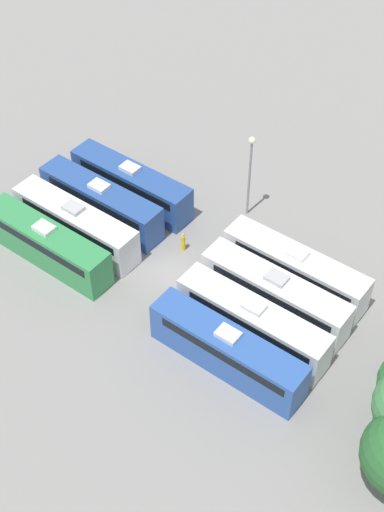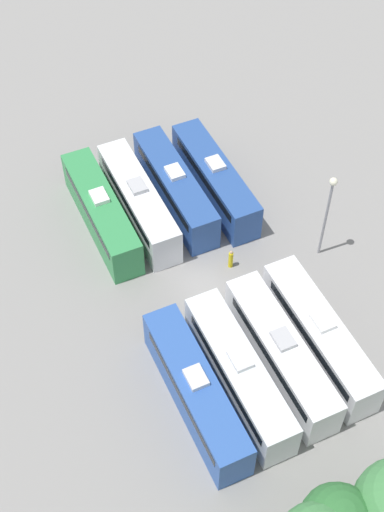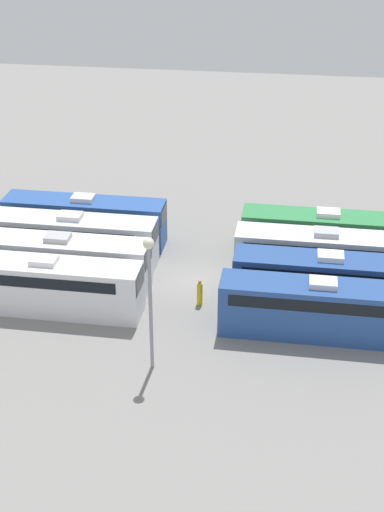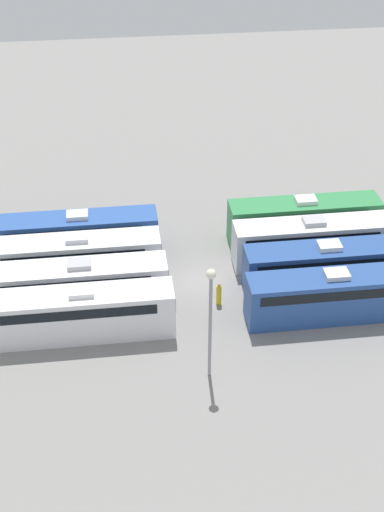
% 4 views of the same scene
% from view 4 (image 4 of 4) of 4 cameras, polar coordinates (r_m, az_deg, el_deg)
% --- Properties ---
extents(ground_plane, '(115.48, 115.48, 0.00)m').
position_cam_4_polar(ground_plane, '(52.18, 0.78, -2.09)').
color(ground_plane, gray).
extents(bus_0, '(2.50, 11.87, 3.70)m').
position_cam_4_polar(bus_0, '(48.90, 11.24, -3.04)').
color(bus_0, '#284C93').
rests_on(bus_0, ground_plane).
extents(bus_1, '(2.50, 11.87, 3.70)m').
position_cam_4_polar(bus_1, '(51.60, 10.70, -0.74)').
color(bus_1, '#284C93').
rests_on(bus_1, ground_plane).
extents(bus_2, '(2.50, 11.87, 3.70)m').
position_cam_4_polar(bus_2, '(54.12, 9.53, 1.25)').
color(bus_2, silver).
rests_on(bus_2, ground_plane).
extents(bus_3, '(2.50, 11.87, 3.70)m').
position_cam_4_polar(bus_3, '(56.66, 8.90, 2.97)').
color(bus_3, '#338C4C').
rests_on(bus_3, ground_plane).
extents(bus_4, '(2.50, 11.87, 3.70)m').
position_cam_4_polar(bus_4, '(47.03, -8.72, -4.47)').
color(bus_4, silver).
rests_on(bus_4, ground_plane).
extents(bus_5, '(2.50, 11.87, 3.70)m').
position_cam_4_polar(bus_5, '(49.50, -8.88, -2.23)').
color(bus_5, white).
rests_on(bus_5, ground_plane).
extents(bus_6, '(2.50, 11.87, 3.70)m').
position_cam_4_polar(bus_6, '(52.16, -9.07, -0.11)').
color(bus_6, silver).
rests_on(bus_6, ground_plane).
extents(bus_7, '(2.50, 11.87, 3.70)m').
position_cam_4_polar(bus_7, '(54.77, -9.05, 1.74)').
color(bus_7, '#2D56A8').
rests_on(bus_7, ground_plane).
extents(worker_person, '(0.36, 0.36, 1.78)m').
position_cam_4_polar(worker_person, '(49.67, 2.16, -3.09)').
color(worker_person, gold).
rests_on(worker_person, ground_plane).
extents(light_pole, '(0.60, 0.60, 8.03)m').
position_cam_4_polar(light_pole, '(41.26, 1.49, -4.04)').
color(light_pole, gray).
rests_on(light_pole, ground_plane).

